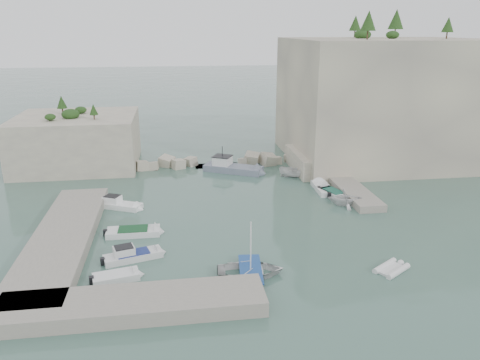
{
  "coord_description": "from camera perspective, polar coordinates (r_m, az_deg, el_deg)",
  "views": [
    {
      "loc": [
        -6.75,
        -40.81,
        18.49
      ],
      "look_at": [
        0.0,
        6.0,
        3.0
      ],
      "focal_mm": 35.0,
      "sensor_mm": 36.0,
      "label": 1
    }
  ],
  "objects": [
    {
      "name": "ground",
      "position": [
        45.31,
        1.09,
        -5.95
      ],
      "size": [
        400.0,
        400.0,
        0.0
      ],
      "primitive_type": "plane",
      "color": "#46695C",
      "rests_on": "ground"
    },
    {
      "name": "cliff_east",
      "position": [
        71.11,
        16.85,
        9.3
      ],
      "size": [
        26.0,
        22.0,
        17.0
      ],
      "primitive_type": "cube",
      "color": "beige",
      "rests_on": "ground"
    },
    {
      "name": "cliff_terrace",
      "position": [
        64.39,
        9.98,
        2.32
      ],
      "size": [
        8.0,
        10.0,
        2.5
      ],
      "primitive_type": "cube",
      "color": "beige",
      "rests_on": "ground"
    },
    {
      "name": "outcrop_west",
      "position": [
        68.78,
        -19.16,
        4.54
      ],
      "size": [
        16.0,
        14.0,
        7.0
      ],
      "primitive_type": "cube",
      "color": "beige",
      "rests_on": "ground"
    },
    {
      "name": "quay_west",
      "position": [
        44.85,
        -20.81,
        -6.71
      ],
      "size": [
        5.0,
        24.0,
        1.1
      ],
      "primitive_type": "cube",
      "color": "#9E9689",
      "rests_on": "ground"
    },
    {
      "name": "quay_south",
      "position": [
        33.67,
        -12.87,
        -14.57
      ],
      "size": [
        18.0,
        4.0,
        1.1
      ],
      "primitive_type": "cube",
      "color": "#9E9689",
      "rests_on": "ground"
    },
    {
      "name": "ledge_east",
      "position": [
        57.61,
        12.83,
        -0.64
      ],
      "size": [
        3.0,
        16.0,
        0.8
      ],
      "primitive_type": "cube",
      "color": "#9E9689",
      "rests_on": "ground"
    },
    {
      "name": "breakwater",
      "position": [
        65.53,
        -2.87,
        2.36
      ],
      "size": [
        28.0,
        3.0,
        1.4
      ],
      "primitive_type": "cube",
      "color": "beige",
      "rests_on": "ground"
    },
    {
      "name": "motorboat_d",
      "position": [
        40.7,
        -12.86,
        -9.38
      ],
      "size": [
        5.49,
        2.99,
        1.4
      ],
      "primitive_type": null,
      "rotation": [
        0.0,
        0.0,
        0.29
      ],
      "color": "silver",
      "rests_on": "ground"
    },
    {
      "name": "motorboat_c",
      "position": [
        45.21,
        -12.85,
        -6.5
      ],
      "size": [
        5.39,
        1.99,
        0.7
      ],
      "primitive_type": null,
      "rotation": [
        0.0,
        0.0,
        -0.01
      ],
      "color": "silver",
      "rests_on": "ground"
    },
    {
      "name": "motorboat_a",
      "position": [
        52.04,
        -14.52,
        -3.29
      ],
      "size": [
        5.68,
        3.83,
        1.4
      ],
      "primitive_type": null,
      "rotation": [
        0.0,
        0.0,
        -0.44
      ],
      "color": "white",
      "rests_on": "ground"
    },
    {
      "name": "motorboat_e",
      "position": [
        37.95,
        -14.85,
        -11.69
      ],
      "size": [
        4.03,
        2.31,
        0.7
      ],
      "primitive_type": null,
      "rotation": [
        0.0,
        0.0,
        0.21
      ],
      "color": "silver",
      "rests_on": "ground"
    },
    {
      "name": "rowboat",
      "position": [
        37.43,
        1.29,
        -11.47
      ],
      "size": [
        5.55,
        4.22,
        1.08
      ],
      "primitive_type": "imported",
      "rotation": [
        0.0,
        0.0,
        1.47
      ],
      "color": "silver",
      "rests_on": "ground"
    },
    {
      "name": "inflatable_dinghy",
      "position": [
        39.87,
        17.95,
        -10.46
      ],
      "size": [
        3.47,
        3.02,
        0.44
      ],
      "primitive_type": null,
      "rotation": [
        0.0,
        0.0,
        0.59
      ],
      "color": "silver",
      "rests_on": "ground"
    },
    {
      "name": "tender_east_a",
      "position": [
        52.4,
        12.64,
        -2.99
      ],
      "size": [
        4.24,
        3.83,
        1.97
      ],
      "primitive_type": "imported",
      "rotation": [
        0.0,
        0.0,
        1.39
      ],
      "color": "silver",
      "rests_on": "ground"
    },
    {
      "name": "tender_east_b",
      "position": [
        55.03,
        11.32,
        -1.87
      ],
      "size": [
        3.24,
        5.13,
        0.7
      ],
      "primitive_type": null,
      "rotation": [
        0.0,
        0.0,
        1.92
      ],
      "color": "white",
      "rests_on": "ground"
    },
    {
      "name": "tender_east_c",
      "position": [
        56.5,
        10.06,
        -1.26
      ],
      "size": [
        1.97,
        5.55,
        0.7
      ],
      "primitive_type": null,
      "rotation": [
        0.0,
        0.0,
        1.53
      ],
      "color": "white",
      "rests_on": "ground"
    },
    {
      "name": "tender_east_d",
      "position": [
        60.98,
        6.7,
        0.36
      ],
      "size": [
        4.42,
        2.51,
        1.61
      ],
      "primitive_type": "imported",
      "rotation": [
        0.0,
        0.0,
        1.33
      ],
      "color": "silver",
      "rests_on": "ground"
    },
    {
      "name": "work_boat",
      "position": [
        62.79,
        -0.82,
        1.01
      ],
      "size": [
        8.79,
        6.33,
        2.2
      ],
      "primitive_type": null,
      "rotation": [
        0.0,
        0.0,
        -0.5
      ],
      "color": "slate",
      "rests_on": "ground"
    },
    {
      "name": "rowboat_mast",
      "position": [
        36.2,
        1.32,
        -7.84
      ],
      "size": [
        0.1,
        0.1,
        4.2
      ],
      "primitive_type": "cylinder",
      "color": "white",
      "rests_on": "rowboat"
    },
    {
      "name": "vegetation",
      "position": [
        69.69,
        13.04,
        17.23
      ],
      "size": [
        53.48,
        13.88,
        13.4
      ],
      "color": "#1E4219",
      "rests_on": "ground"
    }
  ]
}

